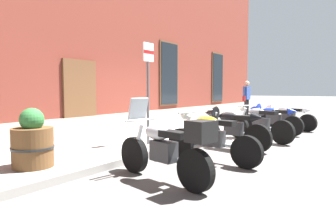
# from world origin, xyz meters

# --- Properties ---
(ground_plane) EXTENTS (140.00, 140.00, 0.00)m
(ground_plane) POSITION_xyz_m (0.00, 0.00, 0.00)
(ground_plane) COLOR #565451
(sidewalk) EXTENTS (27.67, 2.93, 0.14)m
(sidewalk) POSITION_xyz_m (0.00, 1.46, 0.07)
(sidewalk) COLOR gray
(sidewalk) RESTS_ON ground_plane
(lane_stripe) EXTENTS (27.67, 0.12, 0.01)m
(lane_stripe) POSITION_xyz_m (0.00, -3.20, 0.00)
(lane_stripe) COLOR silver
(lane_stripe) RESTS_ON ground_plane
(brick_pub_facade) EXTENTS (21.67, 6.39, 7.79)m
(brick_pub_facade) POSITION_xyz_m (0.00, 6.07, 3.89)
(brick_pub_facade) COLOR maroon
(brick_pub_facade) RESTS_ON ground_plane
(motorcycle_silver_touring) EXTENTS (0.77, 2.04, 1.32)m
(motorcycle_silver_touring) POSITION_xyz_m (-3.81, -1.28, 0.55)
(motorcycle_silver_touring) COLOR black
(motorcycle_silver_touring) RESTS_ON ground_plane
(motorcycle_yellow_naked) EXTENTS (0.62, 2.17, 1.00)m
(motorcycle_yellow_naked) POSITION_xyz_m (-2.20, -1.20, 0.49)
(motorcycle_yellow_naked) COLOR black
(motorcycle_yellow_naked) RESTS_ON ground_plane
(motorcycle_black_sport) EXTENTS (0.62, 2.03, 1.04)m
(motorcycle_black_sport) POSITION_xyz_m (-0.68, -0.95, 0.56)
(motorcycle_black_sport) COLOR black
(motorcycle_black_sport) RESTS_ON ground_plane
(motorcycle_grey_naked) EXTENTS (0.78, 2.05, 1.01)m
(motorcycle_grey_naked) POSITION_xyz_m (0.82, -1.19, 0.50)
(motorcycle_grey_naked) COLOR black
(motorcycle_grey_naked) RESTS_ON ground_plane
(motorcycle_blue_sport) EXTENTS (0.62, 2.01, 1.00)m
(motorcycle_blue_sport) POSITION_xyz_m (2.40, -1.04, 0.55)
(motorcycle_blue_sport) COLOR black
(motorcycle_blue_sport) RESTS_ON ground_plane
(motorcycle_white_sport) EXTENTS (0.76, 2.11, 0.98)m
(motorcycle_white_sport) POSITION_xyz_m (3.86, -1.14, 0.54)
(motorcycle_white_sport) COLOR black
(motorcycle_white_sport) RESTS_ON ground_plane
(pedestrian_blue_top) EXTENTS (0.66, 0.24, 1.75)m
(pedestrian_blue_top) POSITION_xyz_m (6.17, 1.19, 1.13)
(pedestrian_blue_top) COLOR black
(pedestrian_blue_top) RESTS_ON sidewalk
(parking_sign) EXTENTS (0.36, 0.07, 2.47)m
(parking_sign) POSITION_xyz_m (-1.97, 0.59, 1.73)
(parking_sign) COLOR #4C4C51
(parking_sign) RESTS_ON sidewalk
(barrel_planter) EXTENTS (0.70, 0.70, 1.01)m
(barrel_planter) POSITION_xyz_m (-4.79, 0.83, 0.56)
(barrel_planter) COLOR brown
(barrel_planter) RESTS_ON sidewalk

